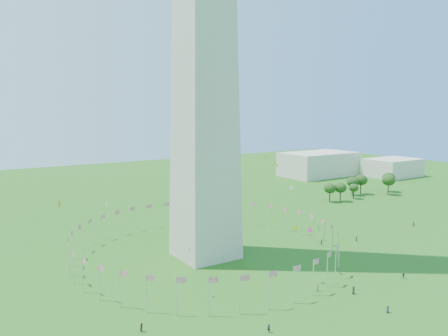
# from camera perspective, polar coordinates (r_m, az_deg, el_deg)

# --- Properties ---
(ground) EXTENTS (600.00, 600.00, 0.00)m
(ground) POSITION_cam_1_polar(r_m,az_deg,el_deg) (101.82, 13.00, -18.80)
(ground) COLOR #1D5614
(ground) RESTS_ON ground
(flag_ring) EXTENTS (80.24, 80.24, 9.00)m
(flag_ring) POSITION_cam_1_polar(r_m,az_deg,el_deg) (136.77, -2.45, -9.60)
(flag_ring) COLOR silver
(flag_ring) RESTS_ON ground
(gov_building_east_a) EXTENTS (50.00, 30.00, 16.00)m
(gov_building_east_a) POSITION_cam_1_polar(r_m,az_deg,el_deg) (305.67, 12.22, 0.51)
(gov_building_east_a) COLOR beige
(gov_building_east_a) RESTS_ON ground
(gov_building_east_b) EXTENTS (35.00, 25.00, 12.00)m
(gov_building_east_b) POSITION_cam_1_polar(r_m,az_deg,el_deg) (317.33, 21.17, 0.06)
(gov_building_east_b) COLOR beige
(gov_building_east_b) RESTS_ON ground
(crowd) EXTENTS (92.24, 67.92, 1.99)m
(crowd) POSITION_cam_1_polar(r_m,az_deg,el_deg) (108.12, 17.82, -16.83)
(crowd) COLOR #73655C
(crowd) RESTS_ON ground
(kites_aloft) EXTENTS (106.98, 62.74, 29.09)m
(kites_aloft) POSITION_cam_1_polar(r_m,az_deg,el_deg) (118.04, 10.80, -5.81)
(kites_aloft) COLOR white
(kites_aloft) RESTS_ON ground
(tree_line_east) EXTENTS (53.47, 15.91, 10.54)m
(tree_line_east) POSITION_cam_1_polar(r_m,az_deg,el_deg) (239.55, 17.79, -2.36)
(tree_line_east) COLOR #28511B
(tree_line_east) RESTS_ON ground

